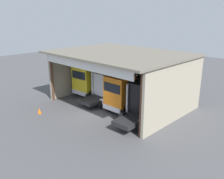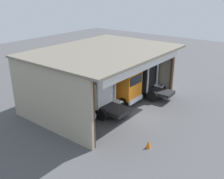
{
  "view_description": "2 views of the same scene",
  "coord_description": "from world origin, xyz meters",
  "px_view_note": "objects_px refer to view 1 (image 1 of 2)",
  "views": [
    {
      "loc": [
        16.04,
        -13.09,
        9.01
      ],
      "look_at": [
        0.0,
        3.21,
        1.84
      ],
      "focal_mm": 38.37,
      "sensor_mm": 36.0,
      "label": 1
    },
    {
      "loc": [
        -17.59,
        -10.35,
        10.54
      ],
      "look_at": [
        0.0,
        3.21,
        1.84
      ],
      "focal_mm": 41.27,
      "sensor_mm": 36.0,
      "label": 2
    }
  ],
  "objects_px": {
    "oil_drum": "(172,99)",
    "tool_cart": "(137,90)",
    "truck_orange_left_bay": "(122,93)",
    "traffic_cone": "(39,111)",
    "truck_yellow_yard_outside": "(89,80)",
    "truck_black_right_bay": "(144,102)",
    "truck_white_center_left_bay": "(107,87)"
  },
  "relations": [
    {
      "from": "truck_yellow_yard_outside",
      "to": "truck_white_center_left_bay",
      "type": "bearing_deg",
      "value": 172.98
    },
    {
      "from": "truck_yellow_yard_outside",
      "to": "tool_cart",
      "type": "height_order",
      "value": "truck_yellow_yard_outside"
    },
    {
      "from": "truck_white_center_left_bay",
      "to": "oil_drum",
      "type": "height_order",
      "value": "truck_white_center_left_bay"
    },
    {
      "from": "oil_drum",
      "to": "truck_white_center_left_bay",
      "type": "bearing_deg",
      "value": -138.26
    },
    {
      "from": "traffic_cone",
      "to": "truck_orange_left_bay",
      "type": "bearing_deg",
      "value": 48.56
    },
    {
      "from": "truck_black_right_bay",
      "to": "truck_white_center_left_bay",
      "type": "bearing_deg",
      "value": 164.97
    },
    {
      "from": "truck_yellow_yard_outside",
      "to": "truck_orange_left_bay",
      "type": "bearing_deg",
      "value": 166.91
    },
    {
      "from": "truck_orange_left_bay",
      "to": "traffic_cone",
      "type": "relative_size",
      "value": 9.12
    },
    {
      "from": "truck_white_center_left_bay",
      "to": "truck_orange_left_bay",
      "type": "height_order",
      "value": "truck_orange_left_bay"
    },
    {
      "from": "truck_white_center_left_bay",
      "to": "truck_orange_left_bay",
      "type": "bearing_deg",
      "value": -13.25
    },
    {
      "from": "truck_white_center_left_bay",
      "to": "tool_cart",
      "type": "bearing_deg",
      "value": 83.44
    },
    {
      "from": "truck_orange_left_bay",
      "to": "truck_black_right_bay",
      "type": "height_order",
      "value": "truck_orange_left_bay"
    },
    {
      "from": "truck_orange_left_bay",
      "to": "truck_black_right_bay",
      "type": "relative_size",
      "value": 1.07
    },
    {
      "from": "oil_drum",
      "to": "tool_cart",
      "type": "relative_size",
      "value": 0.86
    },
    {
      "from": "oil_drum",
      "to": "traffic_cone",
      "type": "relative_size",
      "value": 1.53
    },
    {
      "from": "truck_white_center_left_bay",
      "to": "truck_yellow_yard_outside",
      "type": "bearing_deg",
      "value": 179.41
    },
    {
      "from": "truck_yellow_yard_outside",
      "to": "truck_white_center_left_bay",
      "type": "height_order",
      "value": "truck_yellow_yard_outside"
    },
    {
      "from": "truck_yellow_yard_outside",
      "to": "truck_black_right_bay",
      "type": "relative_size",
      "value": 1.1
    },
    {
      "from": "truck_white_center_left_bay",
      "to": "truck_orange_left_bay",
      "type": "xyz_separation_m",
      "value": [
        2.84,
        -0.78,
        0.14
      ]
    },
    {
      "from": "tool_cart",
      "to": "traffic_cone",
      "type": "relative_size",
      "value": 1.79
    },
    {
      "from": "truck_black_right_bay",
      "to": "oil_drum",
      "type": "xyz_separation_m",
      "value": [
        -0.74,
        5.89,
        -1.42
      ]
    },
    {
      "from": "truck_yellow_yard_outside",
      "to": "traffic_cone",
      "type": "relative_size",
      "value": 9.42
    },
    {
      "from": "truck_orange_left_bay",
      "to": "oil_drum",
      "type": "height_order",
      "value": "truck_orange_left_bay"
    },
    {
      "from": "truck_yellow_yard_outside",
      "to": "truck_black_right_bay",
      "type": "xyz_separation_m",
      "value": [
        9.04,
        -1.48,
        -0.03
      ]
    },
    {
      "from": "truck_black_right_bay",
      "to": "oil_drum",
      "type": "relative_size",
      "value": 5.59
    },
    {
      "from": "truck_white_center_left_bay",
      "to": "traffic_cone",
      "type": "xyz_separation_m",
      "value": [
        -2.39,
        -6.7,
        -1.41
      ]
    },
    {
      "from": "truck_orange_left_bay",
      "to": "traffic_cone",
      "type": "xyz_separation_m",
      "value": [
        -5.23,
        -5.92,
        -1.55
      ]
    },
    {
      "from": "truck_orange_left_bay",
      "to": "truck_black_right_bay",
      "type": "xyz_separation_m",
      "value": [
        3.01,
        -0.54,
        0.01
      ]
    },
    {
      "from": "truck_white_center_left_bay",
      "to": "truck_black_right_bay",
      "type": "distance_m",
      "value": 6.0
    },
    {
      "from": "traffic_cone",
      "to": "oil_drum",
      "type": "bearing_deg",
      "value": 56.34
    },
    {
      "from": "truck_white_center_left_bay",
      "to": "tool_cart",
      "type": "xyz_separation_m",
      "value": [
        0.66,
        4.31,
        -1.19
      ]
    },
    {
      "from": "truck_white_center_left_bay",
      "to": "truck_orange_left_bay",
      "type": "relative_size",
      "value": 0.95
    }
  ]
}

